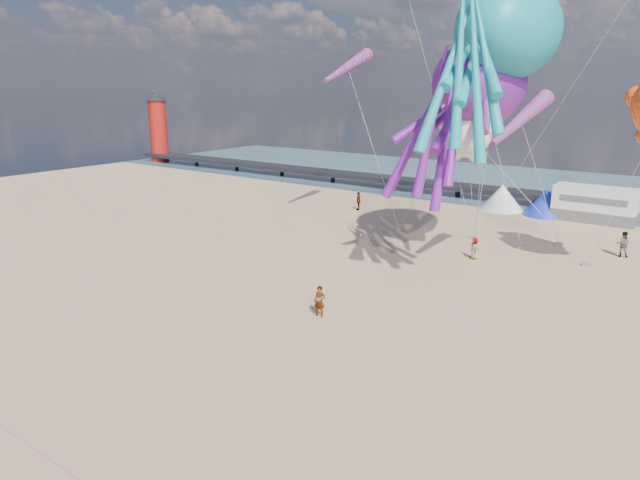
% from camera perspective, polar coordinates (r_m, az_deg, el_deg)
% --- Properties ---
extents(ground, '(120.00, 120.00, 0.00)m').
position_cam_1_polar(ground, '(22.58, -12.49, -15.56)').
color(ground, tan).
rests_on(ground, ground).
extents(water, '(120.00, 120.00, 0.00)m').
position_cam_1_polar(water, '(70.12, 23.13, 4.73)').
color(water, '#3D6375').
rests_on(water, ground).
extents(pier, '(60.00, 3.00, 0.50)m').
position_cam_1_polar(pier, '(71.73, -1.36, 6.97)').
color(pier, black).
rests_on(pier, ground).
extents(lighthouse, '(2.60, 2.60, 9.00)m').
position_cam_1_polar(lighthouse, '(90.93, -15.84, 10.40)').
color(lighthouse, '#A5140F').
rests_on(lighthouse, ground).
extents(motorhome_0, '(6.60, 2.50, 3.00)m').
position_cam_1_polar(motorhome_0, '(54.23, 25.78, 3.23)').
color(motorhome_0, silver).
rests_on(motorhome_0, ground).
extents(tent_white, '(4.00, 4.00, 2.40)m').
position_cam_1_polar(tent_white, '(56.15, 17.74, 4.09)').
color(tent_white, white).
rests_on(tent_white, ground).
extents(tent_blue, '(4.00, 4.00, 2.40)m').
position_cam_1_polar(tent_blue, '(55.08, 21.68, 3.53)').
color(tent_blue, '#1933CC').
rests_on(tent_blue, ground).
extents(rope_line, '(34.00, 0.03, 0.03)m').
position_cam_1_polar(rope_line, '(20.22, -23.76, -20.59)').
color(rope_line, '#F2338C').
rests_on(rope_line, ground).
extents(standing_person, '(0.66, 0.51, 1.61)m').
position_cam_1_polar(standing_person, '(29.05, -0.04, -6.17)').
color(standing_person, tan).
rests_on(standing_person, ground).
extents(beachgoer_0, '(0.64, 0.63, 1.48)m').
position_cam_1_polar(beachgoer_0, '(39.85, 15.21, -0.81)').
color(beachgoer_0, '#7F6659').
rests_on(beachgoer_0, ground).
extents(beachgoer_1, '(0.94, 0.68, 1.78)m').
position_cam_1_polar(beachgoer_1, '(44.08, 28.03, -0.36)').
color(beachgoer_1, '#7F6659').
rests_on(beachgoer_1, ground).
extents(beachgoer_3, '(1.10, 1.27, 1.70)m').
position_cam_1_polar(beachgoer_3, '(53.62, 3.87, 3.91)').
color(beachgoer_3, '#7F6659').
rests_on(beachgoer_3, ground).
extents(sandbag_a, '(0.50, 0.35, 0.22)m').
position_cam_1_polar(sandbag_a, '(46.47, 7.86, 1.07)').
color(sandbag_a, gray).
rests_on(sandbag_a, ground).
extents(sandbag_b, '(0.50, 0.35, 0.22)m').
position_cam_1_polar(sandbag_b, '(43.42, 19.52, -0.70)').
color(sandbag_b, gray).
rests_on(sandbag_b, ground).
extents(sandbag_c, '(0.50, 0.35, 0.22)m').
position_cam_1_polar(sandbag_c, '(40.99, 25.10, -2.22)').
color(sandbag_c, gray).
rests_on(sandbag_c, ground).
extents(sandbag_d, '(0.50, 0.35, 0.22)m').
position_cam_1_polar(sandbag_d, '(45.35, 22.79, -0.37)').
color(sandbag_d, gray).
rests_on(sandbag_d, ground).
extents(sandbag_e, '(0.50, 0.35, 0.22)m').
position_cam_1_polar(sandbag_e, '(44.99, 15.19, 0.19)').
color(sandbag_e, gray).
rests_on(sandbag_e, ground).
extents(kite_octopus_teal, '(8.86, 11.92, 12.53)m').
position_cam_1_polar(kite_octopus_teal, '(37.91, 18.36, 19.32)').
color(kite_octopus_teal, teal).
extents(kite_octopus_purple, '(8.18, 11.51, 12.09)m').
position_cam_1_polar(kite_octopus_purple, '(38.57, 15.71, 14.79)').
color(kite_octopus_purple, '#6E188D').
extents(kite_panda, '(4.57, 4.40, 5.46)m').
position_cam_1_polar(kite_panda, '(37.61, 14.47, 10.43)').
color(kite_panda, silver).
extents(windsock_left, '(1.21, 6.43, 6.41)m').
position_cam_1_polar(windsock_left, '(48.32, 2.77, 16.90)').
color(windsock_left, red).
extents(windsock_mid, '(2.35, 5.73, 5.66)m').
position_cam_1_polar(windsock_mid, '(34.74, 19.42, 11.29)').
color(windsock_mid, red).
extents(windsock_right, '(2.82, 5.55, 5.59)m').
position_cam_1_polar(windsock_right, '(35.11, 16.37, 12.69)').
color(windsock_right, red).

